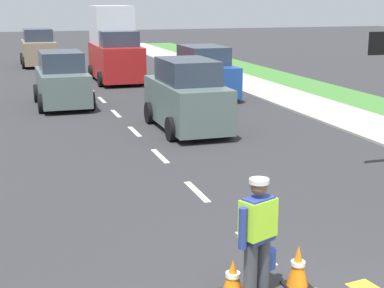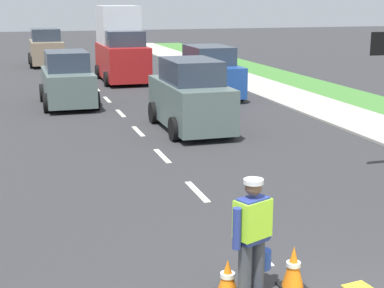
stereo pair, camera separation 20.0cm
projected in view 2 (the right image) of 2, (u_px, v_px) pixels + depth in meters
name	position (u px, v px, depth m)	size (l,w,h in m)	color
ground_plane	(96.00, 88.00, 26.61)	(96.00, 96.00, 0.00)	#333335
sidewalk_right	(379.00, 128.00, 18.39)	(2.40, 72.00, 0.14)	#B2ADA3
lane_center_line	(84.00, 76.00, 30.51)	(0.14, 46.40, 0.01)	silver
road_worker	(253.00, 233.00, 7.78)	(0.68, 0.56, 1.67)	#383D4C
traffic_cone_near	(293.00, 267.00, 8.21)	(0.36, 0.36, 0.62)	black
traffic_cone_far	(228.00, 278.00, 8.02)	(0.36, 0.36, 0.52)	black
delivery_truck	(121.00, 47.00, 28.45)	(2.16, 4.60, 3.54)	red
car_outgoing_ahead	(190.00, 97.00, 17.96)	(1.89, 4.12, 2.15)	slate
car_parked_far	(208.00, 73.00, 24.04)	(2.01, 4.25, 2.05)	#1E4799
car_oncoming_third	(46.00, 48.00, 35.16)	(2.06, 4.00, 2.15)	gray
car_oncoming_second	(67.00, 81.00, 22.08)	(1.94, 3.87, 2.00)	slate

